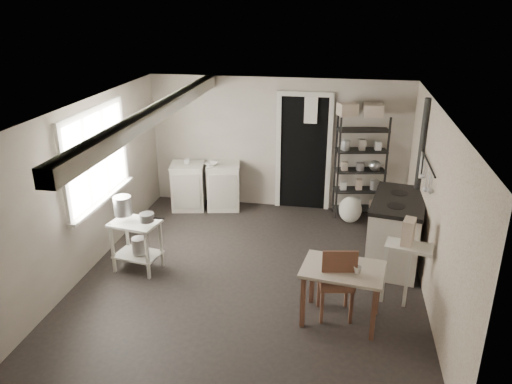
% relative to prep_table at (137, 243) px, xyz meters
% --- Properties ---
extents(floor, '(5.00, 5.00, 0.00)m').
position_rel_prep_table_xyz_m(floor, '(1.58, 0.12, -0.40)').
color(floor, black).
rests_on(floor, ground).
extents(ceiling, '(5.00, 5.00, 0.00)m').
position_rel_prep_table_xyz_m(ceiling, '(1.58, 0.12, 1.90)').
color(ceiling, silver).
rests_on(ceiling, wall_back).
extents(wall_back, '(4.50, 0.02, 2.30)m').
position_rel_prep_table_xyz_m(wall_back, '(1.58, 2.62, 0.75)').
color(wall_back, '#B3A899').
rests_on(wall_back, ground).
extents(wall_front, '(4.50, 0.02, 2.30)m').
position_rel_prep_table_xyz_m(wall_front, '(1.58, -2.38, 0.75)').
color(wall_front, '#B3A899').
rests_on(wall_front, ground).
extents(wall_left, '(0.02, 5.00, 2.30)m').
position_rel_prep_table_xyz_m(wall_left, '(-0.67, 0.12, 0.75)').
color(wall_left, '#B3A899').
rests_on(wall_left, ground).
extents(wall_right, '(0.02, 5.00, 2.30)m').
position_rel_prep_table_xyz_m(wall_right, '(3.83, 0.12, 0.75)').
color(wall_right, '#B3A899').
rests_on(wall_right, ground).
extents(window, '(0.12, 1.76, 1.28)m').
position_rel_prep_table_xyz_m(window, '(-0.64, 0.32, 1.10)').
color(window, silver).
rests_on(window, wall_left).
extents(doorway, '(0.96, 0.10, 2.08)m').
position_rel_prep_table_xyz_m(doorway, '(2.03, 2.59, 0.60)').
color(doorway, silver).
rests_on(doorway, ground).
extents(ceiling_beam, '(0.18, 5.00, 0.18)m').
position_rel_prep_table_xyz_m(ceiling_beam, '(0.38, 0.12, 1.80)').
color(ceiling_beam, silver).
rests_on(ceiling_beam, ceiling).
extents(wallpaper_panel, '(0.01, 5.00, 2.30)m').
position_rel_prep_table_xyz_m(wallpaper_panel, '(3.82, 0.12, 0.75)').
color(wallpaper_panel, '#C2B39D').
rests_on(wallpaper_panel, wall_right).
extents(utensil_rail, '(0.06, 1.20, 0.44)m').
position_rel_prep_table_xyz_m(utensil_rail, '(3.77, 0.72, 1.15)').
color(utensil_rail, silver).
rests_on(utensil_rail, wall_right).
extents(prep_table, '(0.70, 0.55, 0.72)m').
position_rel_prep_table_xyz_m(prep_table, '(0.00, 0.00, 0.00)').
color(prep_table, silver).
rests_on(prep_table, ground).
extents(stockpot, '(0.30, 0.30, 0.26)m').
position_rel_prep_table_xyz_m(stockpot, '(-0.16, 0.01, 0.54)').
color(stockpot, silver).
rests_on(stockpot, prep_table).
extents(saucepan, '(0.20, 0.20, 0.11)m').
position_rel_prep_table_xyz_m(saucepan, '(0.22, -0.10, 0.45)').
color(saucepan, silver).
rests_on(saucepan, prep_table).
extents(bucket, '(0.23, 0.23, 0.22)m').
position_rel_prep_table_xyz_m(bucket, '(0.05, -0.03, -0.02)').
color(bucket, silver).
rests_on(bucket, prep_table).
extents(base_cabinets, '(1.33, 0.77, 0.82)m').
position_rel_prep_table_xyz_m(base_cabinets, '(0.35, 2.28, 0.06)').
color(base_cabinets, beige).
rests_on(base_cabinets, ground).
extents(mixing_bowl, '(0.34, 0.34, 0.07)m').
position_rel_prep_table_xyz_m(mixing_bowl, '(0.48, 2.21, 0.56)').
color(mixing_bowl, white).
rests_on(mixing_bowl, base_cabinets).
extents(counter_cup, '(0.15, 0.15, 0.09)m').
position_rel_prep_table_xyz_m(counter_cup, '(0.04, 2.20, 0.57)').
color(counter_cup, white).
rests_on(counter_cup, base_cabinets).
extents(shelf_rack, '(0.88, 0.48, 1.76)m').
position_rel_prep_table_xyz_m(shelf_rack, '(3.01, 2.42, 0.55)').
color(shelf_rack, black).
rests_on(shelf_rack, ground).
extents(shelf_jar, '(0.10, 0.11, 0.18)m').
position_rel_prep_table_xyz_m(shelf_jar, '(2.70, 2.41, 0.96)').
color(shelf_jar, white).
rests_on(shelf_jar, shelf_rack).
extents(storage_box_a, '(0.36, 0.34, 0.20)m').
position_rel_prep_table_xyz_m(storage_box_a, '(2.73, 2.39, 1.61)').
color(storage_box_a, beige).
rests_on(storage_box_a, shelf_rack).
extents(storage_box_b, '(0.32, 0.29, 0.19)m').
position_rel_prep_table_xyz_m(storage_box_b, '(3.14, 2.40, 1.59)').
color(storage_box_b, beige).
rests_on(storage_box_b, shelf_rack).
extents(stove, '(0.89, 1.34, 0.97)m').
position_rel_prep_table_xyz_m(stove, '(3.50, 0.82, 0.04)').
color(stove, beige).
rests_on(stove, ground).
extents(stovepipe, '(0.13, 0.13, 1.49)m').
position_rel_prep_table_xyz_m(stovepipe, '(3.80, 1.28, 1.19)').
color(stovepipe, black).
rests_on(stovepipe, stove).
extents(side_ledge, '(0.59, 0.40, 0.84)m').
position_rel_prep_table_xyz_m(side_ledge, '(3.53, -0.28, 0.03)').
color(side_ledge, silver).
rests_on(side_ledge, ground).
extents(oats_box, '(0.18, 0.24, 0.31)m').
position_rel_prep_table_xyz_m(oats_box, '(3.51, -0.25, 0.61)').
color(oats_box, beige).
rests_on(oats_box, side_ledge).
extents(work_table, '(0.99, 0.76, 0.69)m').
position_rel_prep_table_xyz_m(work_table, '(2.78, -0.70, -0.02)').
color(work_table, beige).
rests_on(work_table, ground).
extents(table_cup, '(0.11, 0.11, 0.08)m').
position_rel_prep_table_xyz_m(table_cup, '(2.94, -0.79, 0.40)').
color(table_cup, white).
rests_on(table_cup, work_table).
extents(chair, '(0.46, 0.47, 0.96)m').
position_rel_prep_table_xyz_m(chair, '(2.71, -0.61, 0.08)').
color(chair, brown).
rests_on(chair, ground).
extents(flour_sack, '(0.46, 0.43, 0.45)m').
position_rel_prep_table_xyz_m(flour_sack, '(2.89, 2.09, -0.16)').
color(flour_sack, white).
rests_on(flour_sack, ground).
extents(floor_crock, '(0.13, 0.13, 0.15)m').
position_rel_prep_table_xyz_m(floor_crock, '(3.03, 0.18, -0.33)').
color(floor_crock, white).
rests_on(floor_crock, ground).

